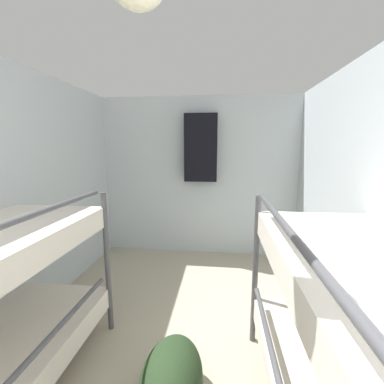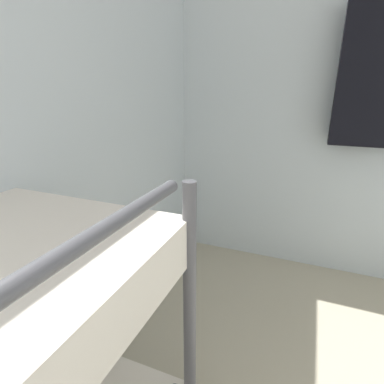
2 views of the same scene
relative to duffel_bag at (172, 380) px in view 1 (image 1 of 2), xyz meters
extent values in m
cube|color=silver|center=(-0.05, 2.36, 0.93)|extent=(2.84, 0.06, 2.23)
cylinder|color=#4C4C51|center=(-0.65, 0.61, 0.41)|extent=(0.04, 0.04, 1.19)
cylinder|color=#4C4C51|center=(-0.65, -0.29, 0.33)|extent=(0.03, 1.55, 0.03)
cylinder|color=#4C4C51|center=(-0.65, -0.29, 1.03)|extent=(0.03, 1.55, 0.03)
cylinder|color=#4C4C51|center=(0.54, 0.61, 0.41)|extent=(0.04, 0.04, 1.19)
cylinder|color=#4C4C51|center=(0.54, -0.29, 1.03)|extent=(0.03, 1.55, 0.03)
ellipsoid|color=#23381E|center=(0.00, 0.00, 0.00)|extent=(0.37, 0.60, 0.37)
cube|color=black|center=(-0.02, 2.21, 1.34)|extent=(0.44, 0.12, 0.90)
camera|label=1|loc=(0.27, -1.28, 1.36)|focal=24.00mm
camera|label=2|loc=(-0.33, -0.16, 1.26)|focal=28.00mm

